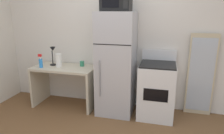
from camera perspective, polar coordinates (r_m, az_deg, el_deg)
name	(u,v)px	position (r m, az deg, el deg)	size (l,w,h in m)	color
wall_back_white	(116,36)	(3.82, 1.05, 8.56)	(5.00, 0.10, 2.60)	silver
desk	(65,79)	(3.96, -12.79, -3.14)	(1.13, 0.59, 0.75)	beige
desk_lamp	(53,53)	(3.99, -15.99, 3.76)	(0.14, 0.12, 0.35)	black
spray_bottle	(41,62)	(3.94, -19.03, 1.25)	(0.06, 0.06, 0.25)	#2D8CEA
coffee_mug	(82,64)	(3.87, -8.24, 0.92)	(0.08, 0.08, 0.10)	#338C66
paper_towel_roll	(59,60)	(3.89, -14.46, 1.76)	(0.11, 0.11, 0.24)	white
refrigerator	(116,64)	(3.52, 1.19, 0.79)	(0.61, 0.63, 1.74)	#B7B7BC
microwave	(116,3)	(3.39, 1.20, 17.28)	(0.46, 0.35, 0.26)	black
oven_range	(156,90)	(3.56, 12.14, -6.18)	(0.58, 0.61, 1.10)	white
leaning_mirror	(201,75)	(3.78, 23.26, -2.12)	(0.44, 0.03, 1.40)	#C6B793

